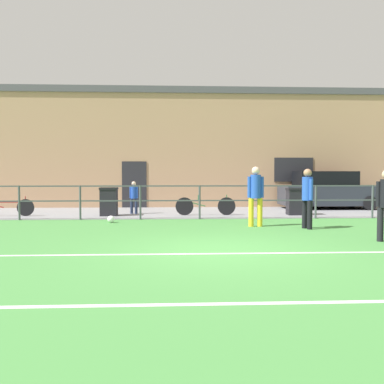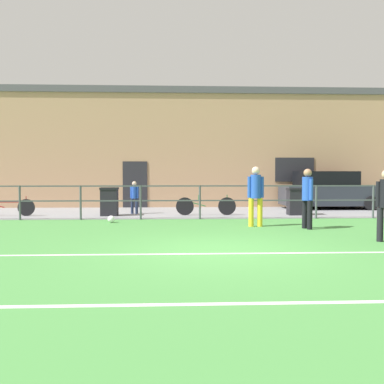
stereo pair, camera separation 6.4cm
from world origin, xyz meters
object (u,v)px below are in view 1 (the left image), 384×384
(bicycle_parked_1, at_px, (205,206))
(soccer_ball_match, at_px, (111,219))
(player_winger, at_px, (307,195))
(player_striker, at_px, (256,193))
(trash_bin_1, at_px, (295,201))
(spectator_child, at_px, (134,195))
(bicycle_parked_0, at_px, (4,207))
(trash_bin_0, at_px, (109,201))
(parked_car_red, at_px, (328,191))

(bicycle_parked_1, bearing_deg, soccer_ball_match, -146.29)
(bicycle_parked_1, bearing_deg, player_winger, -57.02)
(player_striker, xyz_separation_m, trash_bin_1, (2.15, 3.27, -0.47))
(spectator_child, bearing_deg, bicycle_parked_0, 25.41)
(bicycle_parked_0, distance_m, trash_bin_1, 10.60)
(soccer_ball_match, relative_size, trash_bin_0, 0.22)
(soccer_ball_match, bearing_deg, player_striker, -15.41)
(soccer_ball_match, bearing_deg, player_winger, -17.48)
(player_striker, distance_m, soccer_ball_match, 4.60)
(trash_bin_0, distance_m, trash_bin_1, 6.85)
(parked_car_red, relative_size, bicycle_parked_0, 1.94)
(soccer_ball_match, relative_size, bicycle_parked_0, 0.10)
(player_winger, bearing_deg, player_striker, 50.71)
(soccer_ball_match, xyz_separation_m, trash_bin_0, (-0.36, 2.09, 0.43))
(parked_car_red, distance_m, bicycle_parked_0, 13.14)
(trash_bin_0, xyz_separation_m, trash_bin_1, (6.85, -0.02, -0.02))
(bicycle_parked_0, xyz_separation_m, trash_bin_0, (3.74, -0.02, 0.20))
(player_striker, xyz_separation_m, trash_bin_0, (-4.71, 3.29, -0.45))
(player_striker, relative_size, parked_car_red, 0.42)
(spectator_child, relative_size, trash_bin_1, 1.24)
(trash_bin_0, relative_size, trash_bin_1, 1.03)
(parked_car_red, height_order, bicycle_parked_0, parked_car_red)
(player_striker, relative_size, trash_bin_0, 1.70)
(trash_bin_0, bearing_deg, bicycle_parked_1, 0.35)
(player_striker, height_order, trash_bin_0, player_striker)
(player_winger, relative_size, soccer_ball_match, 7.56)
(spectator_child, bearing_deg, trash_bin_1, -169.59)
(trash_bin_1, bearing_deg, trash_bin_0, 179.84)
(player_striker, relative_size, trash_bin_1, 1.75)
(spectator_child, bearing_deg, parked_car_red, -149.01)
(player_winger, bearing_deg, bicycle_parked_0, 52.87)
(player_winger, bearing_deg, spectator_child, 33.31)
(player_winger, height_order, spectator_child, player_winger)
(parked_car_red, height_order, trash_bin_1, parked_car_red)
(soccer_ball_match, bearing_deg, bicycle_parked_0, 152.80)
(soccer_ball_match, distance_m, parked_car_red, 10.01)
(player_striker, bearing_deg, trash_bin_0, -35.69)
(trash_bin_0, bearing_deg, parked_car_red, 16.67)
(player_striker, bearing_deg, spectator_child, -46.58)
(soccer_ball_match, height_order, trash_bin_0, trash_bin_0)
(player_striker, height_order, spectator_child, player_striker)
(parked_car_red, height_order, trash_bin_0, parked_car_red)
(bicycle_parked_0, bearing_deg, bicycle_parked_1, -0.00)
(bicycle_parked_0, height_order, bicycle_parked_1, bicycle_parked_1)
(player_striker, distance_m, bicycle_parked_1, 3.57)
(spectator_child, xyz_separation_m, parked_car_red, (8.26, 2.04, 0.07))
(soccer_ball_match, relative_size, trash_bin_1, 0.22)
(player_winger, bearing_deg, parked_car_red, -40.27)
(bicycle_parked_0, distance_m, trash_bin_0, 3.75)
(soccer_ball_match, bearing_deg, bicycle_parked_1, 33.71)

